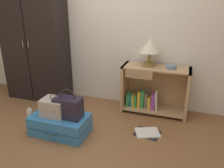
# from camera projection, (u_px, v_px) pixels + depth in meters

# --- Properties ---
(ground_plane) EXTENTS (9.00, 9.00, 0.00)m
(ground_plane) POSITION_uv_depth(u_px,v_px,m) (71.00, 150.00, 2.68)
(ground_plane) COLOR brown
(back_wall) EXTENTS (6.40, 0.10, 2.60)m
(back_wall) POSITION_uv_depth(u_px,v_px,m) (112.00, 21.00, 3.53)
(back_wall) COLOR silver
(back_wall) RESTS_ON ground_plane
(wardrobe) EXTENTS (1.02, 0.47, 1.93)m
(wardrobe) POSITION_uv_depth(u_px,v_px,m) (35.00, 41.00, 3.75)
(wardrobe) COLOR black
(wardrobe) RESTS_ON ground_plane
(bookshelf) EXTENTS (0.96, 0.37, 0.72)m
(bookshelf) POSITION_uv_depth(u_px,v_px,m) (153.00, 90.00, 3.45)
(bookshelf) COLOR tan
(bookshelf) RESTS_ON ground_plane
(table_lamp) EXTENTS (0.30, 0.30, 0.40)m
(table_lamp) POSITION_uv_depth(u_px,v_px,m) (150.00, 47.00, 3.24)
(table_lamp) COLOR olive
(table_lamp) RESTS_ON bookshelf
(bowl) EXTENTS (0.14, 0.14, 0.05)m
(bowl) POSITION_uv_depth(u_px,v_px,m) (171.00, 67.00, 3.21)
(bowl) COLOR slate
(bowl) RESTS_ON bookshelf
(suitcase_large) EXTENTS (0.73, 0.44, 0.25)m
(suitcase_large) POSITION_uv_depth(u_px,v_px,m) (60.00, 124.00, 2.97)
(suitcase_large) COLOR teal
(suitcase_large) RESTS_ON ground_plane
(train_case) EXTENTS (0.30, 0.25, 0.29)m
(train_case) POSITION_uv_depth(u_px,v_px,m) (54.00, 107.00, 2.90)
(train_case) COLOR #A89E8E
(train_case) RESTS_ON suitcase_large
(handbag) EXTENTS (0.34, 0.19, 0.38)m
(handbag) POSITION_uv_depth(u_px,v_px,m) (68.00, 107.00, 2.85)
(handbag) COLOR #231E2D
(handbag) RESTS_ON suitcase_large
(bottle) EXTENTS (0.06, 0.06, 0.22)m
(bottle) POSITION_uv_depth(u_px,v_px,m) (30.00, 116.00, 3.22)
(bottle) COLOR white
(bottle) RESTS_ON ground_plane
(open_book_on_floor) EXTENTS (0.37, 0.33, 0.02)m
(open_book_on_floor) POSITION_uv_depth(u_px,v_px,m) (147.00, 133.00, 3.00)
(open_book_on_floor) COLOR white
(open_book_on_floor) RESTS_ON ground_plane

